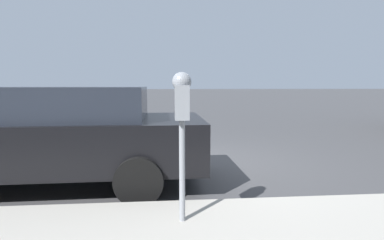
# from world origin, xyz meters

# --- Properties ---
(ground_plane) EXTENTS (220.00, 220.00, 0.00)m
(ground_plane) POSITION_xyz_m (0.00, 0.00, 0.00)
(ground_plane) COLOR #424244
(parking_meter) EXTENTS (0.21, 0.19, 1.52)m
(parking_meter) POSITION_xyz_m (-2.74, 0.37, 1.32)
(parking_meter) COLOR gray
(parking_meter) RESTS_ON sidewalk
(car_black) EXTENTS (2.09, 4.96, 1.52)m
(car_black) POSITION_xyz_m (-1.01, 2.39, 0.81)
(car_black) COLOR black
(car_black) RESTS_ON ground_plane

